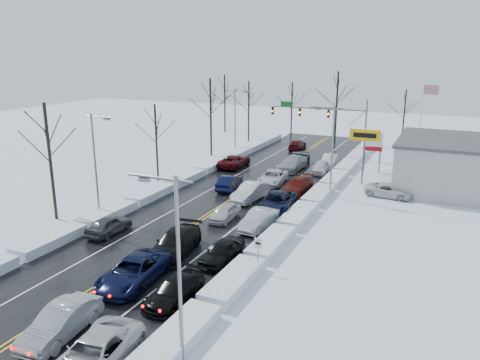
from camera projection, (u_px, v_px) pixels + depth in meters
The scene contains 43 objects.
ground at pixel (207, 216), 41.13m from camera, with size 160.00×160.00×0.00m, color silver.
road_surface at pixel (217, 209), 42.88m from camera, with size 14.00×84.00×0.01m, color black.
snow_bank_left at pixel (148, 199), 45.93m from camera, with size 1.90×72.00×0.75m, color white.
snow_bank_right at pixel (296, 221), 39.83m from camera, with size 1.90×72.00×0.75m, color white.
traffic_signal_mast at pixel (328, 117), 62.81m from camera, with size 13.28×0.39×8.00m.
tires_plus_sign at pixel (365, 139), 49.60m from camera, with size 3.20×0.34×6.00m.
used_vehicles_sign at pixel (373, 144), 55.31m from camera, with size 2.20×0.22×4.65m.
speed_limit_sign at pixel (258, 248), 30.39m from camera, with size 0.55×0.09×2.35m.
flagpole at pixel (422, 116), 59.75m from camera, with size 1.87×1.20×10.00m.
streetlight_se at pixel (175, 256), 20.61m from camera, with size 3.20×0.25×9.00m.
streetlight_ne at pixel (331, 144), 45.15m from camera, with size 3.20×0.25×9.00m.
streetlight_sw at pixel (97, 158), 39.53m from camera, with size 3.20×0.25×9.00m.
streetlight_nw at pixel (236, 117), 64.06m from camera, with size 3.20×0.25×9.00m.
tree_left_b at pixel (48, 139), 38.61m from camera, with size 4.00×4.00×10.00m.
tree_left_c at pixel (156, 128), 50.76m from camera, with size 3.40×3.40×8.50m.
tree_left_d at pixel (210, 102), 62.93m from camera, with size 4.20×4.20×10.50m.
tree_left_e at pixel (249, 99), 73.48m from camera, with size 3.80×3.80×9.50m.
tree_far_a at pixel (225, 92), 81.53m from camera, with size 4.00×4.00×10.00m.
tree_far_b at pixel (292, 99), 77.78m from camera, with size 3.60×3.60×9.00m.
tree_far_c at pixel (337, 93), 72.45m from camera, with size 4.40×4.40×11.00m.
tree_far_d at pixel (405, 106), 70.22m from camera, with size 3.40×3.40×8.50m.
queued_car_1 at pixel (63, 336), 23.83m from camera, with size 1.71×4.90×1.61m, color #9B9EA2.
queued_car_2 at pixel (135, 283), 29.24m from camera, with size 2.73×5.92×1.65m, color black.
queued_car_3 at pixel (176, 254), 33.51m from camera, with size 2.35×5.78×1.68m, color black.
queued_car_4 at pixel (225, 220), 40.19m from camera, with size 1.60×3.97×1.35m, color silver.
queued_car_5 at pixel (250, 200), 45.48m from camera, with size 1.77×5.09×1.68m, color silver.
queued_car_6 at pixel (273, 184), 51.09m from camera, with size 2.42×5.26×1.46m, color silver.
queued_car_7 at pixel (292, 170), 56.97m from camera, with size 2.38×5.85×1.70m, color #979A9F.
queued_car_8 at pixel (300, 164), 59.88m from camera, with size 1.91×4.76×1.62m, color black.
queued_car_11 at pixel (175, 301), 27.19m from camera, with size 1.88×4.63×1.34m, color black.
queued_car_12 at pixel (222, 262), 32.23m from camera, with size 1.78×4.42×1.51m, color black.
queued_car_13 at pixel (259, 228), 38.25m from camera, with size 1.63×4.67×1.54m, color #ADAFB5.
queued_car_14 at pixel (277, 211), 42.46m from camera, with size 2.73×5.92×1.65m, color black.
queued_car_15 at pixel (297, 193), 47.84m from camera, with size 2.10×5.17×1.50m, color #4E100A.
queued_car_16 at pixel (321, 173), 55.46m from camera, with size 1.71×4.24×1.44m, color silver.
queued_car_17 at pixel (329, 167), 58.62m from camera, with size 1.61×4.61×1.52m, color silver.
oncoming_car_0 at pixel (229, 189), 49.04m from camera, with size 1.61×4.61×1.52m, color black.
oncoming_car_1 at pixel (234, 167), 58.31m from camera, with size 2.57×5.58×1.55m, color #46090D.
oncoming_car_2 at pixel (297, 149), 68.90m from camera, with size 1.99×4.88×1.42m, color #47090D.
oncoming_car_3 at pixel (110, 234), 37.18m from camera, with size 1.73×4.29×1.46m, color #3E4143.
parked_car_0 at pixel (389, 197), 46.47m from camera, with size 2.21×4.80×1.33m, color silver.
parked_car_1 at pixel (423, 193), 47.87m from camera, with size 1.89×4.66×1.35m, color #3F4244.
parked_car_2 at pixel (409, 177), 53.86m from camera, with size 1.61×4.00×1.36m, color black.
Camera 1 is at (18.81, -34.04, 14.05)m, focal length 35.00 mm.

